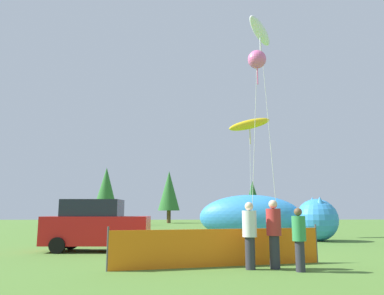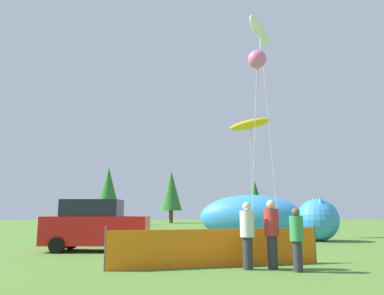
{
  "view_description": "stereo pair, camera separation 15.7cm",
  "coord_description": "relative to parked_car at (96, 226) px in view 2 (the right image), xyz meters",
  "views": [
    {
      "loc": [
        -1.62,
        -13.86,
        1.52
      ],
      "look_at": [
        -1.03,
        3.79,
        4.56
      ],
      "focal_mm": 35.0,
      "sensor_mm": 36.0,
      "label": 1
    },
    {
      "loc": [
        -1.46,
        -13.86,
        1.52
      ],
      "look_at": [
        -1.03,
        3.79,
        4.56
      ],
      "focal_mm": 35.0,
      "sensor_mm": 36.0,
      "label": 2
    }
  ],
  "objects": [
    {
      "name": "parked_car",
      "position": [
        0.0,
        0.0,
        0.0
      ],
      "size": [
        4.07,
        1.94,
        1.99
      ],
      "rotation": [
        0.0,
        0.0,
        -0.03
      ],
      "color": "red",
      "rests_on": "ground"
    },
    {
      "name": "horizon_tree_west",
      "position": [
        1.82,
        36.46,
        3.36
      ],
      "size": [
        2.96,
        2.96,
        7.06
      ],
      "color": "brown",
      "rests_on": "ground"
    },
    {
      "name": "spectator_in_green_shirt",
      "position": [
        5.18,
        -4.82,
        -0.0
      ],
      "size": [
        0.39,
        0.39,
        1.78
      ],
      "color": "#2D2D38",
      "rests_on": "ground"
    },
    {
      "name": "kite_white_ghost",
      "position": [
        7.49,
        3.24,
        9.95
      ],
      "size": [
        1.83,
        2.46,
        11.61
      ],
      "color": "silver",
      "rests_on": "ground"
    },
    {
      "name": "ground_plane",
      "position": [
        4.89,
        -1.27,
        -0.98
      ],
      "size": [
        120.0,
        120.0,
        0.0
      ],
      "primitive_type": "plane",
      "color": "#4C752D"
    },
    {
      "name": "spectator_in_yellow_shirt",
      "position": [
        5.87,
        -4.72,
        0.03
      ],
      "size": [
        0.4,
        0.4,
        1.84
      ],
      "color": "#2D2D38",
      "rests_on": "ground"
    },
    {
      "name": "horizon_tree_mid",
      "position": [
        13.15,
        35.35,
        2.49
      ],
      "size": [
        2.36,
        2.36,
        5.64
      ],
      "color": "brown",
      "rests_on": "ground"
    },
    {
      "name": "inflatable_cat",
      "position": [
        7.87,
        5.46,
        0.15
      ],
      "size": [
        7.53,
        3.9,
        2.44
      ],
      "rotation": [
        0.0,
        0.0,
        -0.26
      ],
      "color": "#338CD8",
      "rests_on": "ground"
    },
    {
      "name": "kite_pink_octopus",
      "position": [
        7.08,
        2.31,
        7.97
      ],
      "size": [
        1.0,
        0.91,
        9.44
      ],
      "color": "silver",
      "rests_on": "ground"
    },
    {
      "name": "spectator_in_red_shirt",
      "position": [
        6.39,
        -5.25,
        -0.09
      ],
      "size": [
        0.35,
        0.35,
        1.62
      ],
      "color": "#2D2D38",
      "rests_on": "ground"
    },
    {
      "name": "safety_fence",
      "position": [
        4.44,
        -4.25,
        -0.46
      ],
      "size": [
        6.12,
        1.59,
        1.14
      ],
      "rotation": [
        0.0,
        0.0,
        0.25
      ],
      "color": "orange",
      "rests_on": "ground"
    },
    {
      "name": "horizon_tree_east",
      "position": [
        -5.29,
        28.86,
        3.1
      ],
      "size": [
        2.78,
        2.78,
        6.64
      ],
      "color": "brown",
      "rests_on": "ground"
    },
    {
      "name": "folding_chair",
      "position": [
        6.4,
        -1.84,
        -0.42
      ],
      "size": [
        0.68,
        0.68,
        0.91
      ],
      "rotation": [
        0.0,
        0.0,
        -0.72
      ],
      "color": "maroon",
      "rests_on": "ground"
    },
    {
      "name": "kite_yellow_hero",
      "position": [
        7.76,
        8.15,
        6.07
      ],
      "size": [
        3.11,
        1.52,
        7.78
      ],
      "color": "silver",
      "rests_on": "ground"
    }
  ]
}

